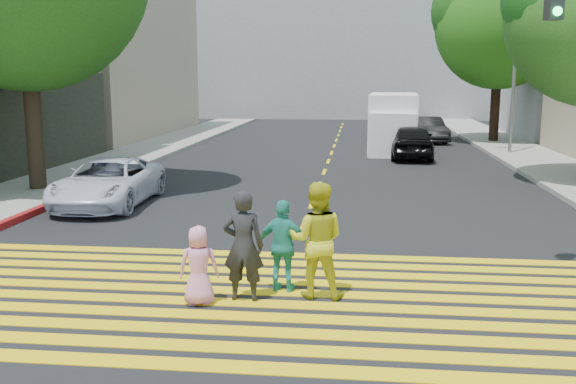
% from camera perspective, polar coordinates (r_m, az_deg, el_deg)
% --- Properties ---
extents(ground, '(120.00, 120.00, 0.00)m').
position_cam_1_polar(ground, '(9.09, -2.15, -12.12)').
color(ground, black).
extents(sidewalk_left, '(3.00, 40.00, 0.15)m').
position_cam_1_polar(sidewalk_left, '(32.02, -11.44, 3.97)').
color(sidewalk_left, gray).
rests_on(sidewalk_left, ground).
extents(sidewalk_right, '(3.00, 60.00, 0.15)m').
position_cam_1_polar(sidewalk_right, '(24.64, 23.40, 1.50)').
color(sidewalk_right, gray).
rests_on(sidewalk_right, ground).
extents(curb_red, '(0.20, 8.00, 0.16)m').
position_cam_1_polar(curb_red, '(16.82, -22.84, -2.16)').
color(curb_red, maroon).
rests_on(curb_red, ground).
extents(crosswalk, '(13.40, 5.30, 0.01)m').
position_cam_1_polar(crosswalk, '(10.26, -1.09, -9.40)').
color(crosswalk, yellow).
rests_on(crosswalk, ground).
extents(lane_line, '(0.12, 34.40, 0.01)m').
position_cam_1_polar(lane_line, '(31.03, 4.02, 3.82)').
color(lane_line, yellow).
rests_on(lane_line, ground).
extents(building_left_tan, '(12.00, 16.00, 10.00)m').
position_cam_1_polar(building_left_tan, '(40.23, -19.46, 11.86)').
color(building_left_tan, tan).
rests_on(building_left_tan, ground).
extents(backdrop_block, '(30.00, 8.00, 12.00)m').
position_cam_1_polar(backdrop_block, '(56.38, 5.22, 12.78)').
color(backdrop_block, gray).
rests_on(backdrop_block, ground).
extents(tree_right_far, '(8.29, 7.93, 9.49)m').
position_cam_1_polar(tree_right_far, '(35.38, 18.49, 14.52)').
color(tree_right_far, black).
rests_on(tree_right_far, ground).
extents(pedestrian_man, '(0.64, 0.42, 1.75)m').
position_cam_1_polar(pedestrian_man, '(9.96, -3.99, -4.80)').
color(pedestrian_man, black).
rests_on(pedestrian_man, ground).
extents(pedestrian_woman, '(0.92, 0.72, 1.85)m').
position_cam_1_polar(pedestrian_woman, '(10.11, 2.57, -4.28)').
color(pedestrian_woman, gold).
rests_on(pedestrian_woman, ground).
extents(pedestrian_child, '(0.66, 0.49, 1.23)m').
position_cam_1_polar(pedestrian_child, '(9.92, -7.93, -6.48)').
color(pedestrian_child, pink).
rests_on(pedestrian_child, ground).
extents(pedestrian_extra, '(0.94, 0.51, 1.52)m').
position_cam_1_polar(pedestrian_extra, '(10.36, -0.39, -4.85)').
color(pedestrian_extra, teal).
rests_on(pedestrian_extra, ground).
extents(white_sedan, '(2.22, 4.60, 1.26)m').
position_cam_1_polar(white_sedan, '(18.01, -15.71, 0.83)').
color(white_sedan, silver).
rests_on(white_sedan, ground).
extents(dark_car_near, '(1.88, 4.41, 1.49)m').
position_cam_1_polar(dark_car_near, '(27.91, 10.92, 4.47)').
color(dark_car_near, black).
rests_on(dark_car_near, ground).
extents(silver_car, '(1.96, 4.57, 1.31)m').
position_cam_1_polar(silver_car, '(38.93, 9.73, 5.96)').
color(silver_car, gray).
rests_on(silver_car, ground).
extents(dark_car_parked, '(2.00, 4.22, 1.34)m').
position_cam_1_polar(dark_car_parked, '(35.14, 12.33, 5.45)').
color(dark_car_parked, black).
rests_on(dark_car_parked, ground).
extents(white_van, '(2.42, 5.75, 2.66)m').
position_cam_1_polar(white_van, '(30.23, 9.32, 5.94)').
color(white_van, white).
rests_on(white_van, ground).
extents(street_lamp, '(1.83, 0.62, 8.16)m').
position_cam_1_polar(street_lamp, '(29.81, 19.30, 12.03)').
color(street_lamp, gray).
rests_on(street_lamp, ground).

